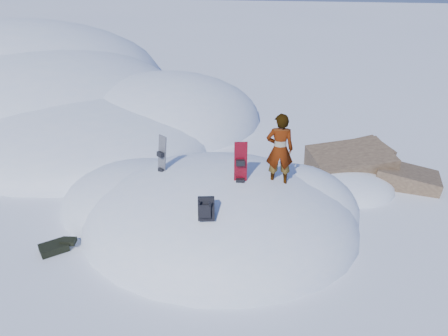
# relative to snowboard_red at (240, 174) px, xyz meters

# --- Properties ---
(ground) EXTENTS (120.00, 120.00, 0.00)m
(ground) POSITION_rel_snowboard_red_xyz_m (-0.56, 0.35, -1.65)
(ground) COLOR white
(ground) RESTS_ON ground
(snow_mound) EXTENTS (8.00, 6.00, 3.00)m
(snow_mound) POSITION_rel_snowboard_red_xyz_m (-0.74, 0.59, -1.65)
(snow_mound) COLOR white
(snow_mound) RESTS_ON ground
(snow_ridge) EXTENTS (21.50, 18.50, 6.40)m
(snow_ridge) POSITION_rel_snowboard_red_xyz_m (-11.00, 10.20, -1.65)
(snow_ridge) COLOR white
(snow_ridge) RESTS_ON ground
(rock_outcrop) EXTENTS (4.68, 4.41, 1.68)m
(rock_outcrop) POSITION_rel_snowboard_red_xyz_m (3.15, 3.36, -1.64)
(rock_outcrop) COLOR #7A6346
(rock_outcrop) RESTS_ON ground
(snowboard_red) EXTENTS (0.30, 0.19, 1.60)m
(snowboard_red) POSITION_rel_snowboard_red_xyz_m (0.00, 0.00, 0.00)
(snowboard_red) COLOR red
(snowboard_red) RESTS_ON snow_mound
(snowboard_dark) EXTENTS (0.34, 0.33, 1.47)m
(snowboard_dark) POSITION_rel_snowboard_red_xyz_m (-2.01, 0.49, -0.12)
(snowboard_dark) COLOR black
(snowboard_dark) RESTS_ON snow_mound
(backpack) EXTENTS (0.41, 0.50, 0.58)m
(backpack) POSITION_rel_snowboard_red_xyz_m (-0.57, -1.32, -0.20)
(backpack) COLOR black
(backpack) RESTS_ON snow_mound
(gear_pile) EXTENTS (0.83, 0.72, 0.22)m
(gear_pile) POSITION_rel_snowboard_red_xyz_m (-4.12, -1.30, -1.54)
(gear_pile) COLOR black
(gear_pile) RESTS_ON ground
(person) EXTENTS (0.67, 0.47, 1.74)m
(person) POSITION_rel_snowboard_red_xyz_m (0.86, 0.34, 0.51)
(person) COLOR slate
(person) RESTS_ON snow_mound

